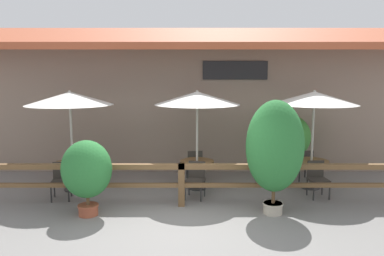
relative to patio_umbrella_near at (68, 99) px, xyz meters
The scene contains 18 objects.
ground_plane 4.21m from the patio_umbrella_near, 38.88° to the right, with size 60.00×60.00×0.00m, color slate.
building_facade 3.34m from the patio_umbrella_near, 34.45° to the left, with size 14.28×1.49×4.23m.
patio_railing 3.39m from the patio_umbrella_near, 22.99° to the right, with size 10.40×0.14×0.95m.
patio_umbrella_near is the anchor object (origin of this frame).
dining_table_near 1.73m from the patio_umbrella_near, 90.00° to the left, with size 0.86×0.86×0.72m.
chair_near_streetside 1.95m from the patio_umbrella_near, 95.47° to the right, with size 0.48×0.48×0.85m.
chair_near_wallside 1.95m from the patio_umbrella_near, 84.44° to the left, with size 0.46×0.46×0.85m.
patio_umbrella_middle 3.11m from the patio_umbrella_near, ahead, with size 2.12×2.12×2.50m.
dining_table_middle 3.55m from the patio_umbrella_near, ahead, with size 0.86×0.86×0.72m.
chair_middle_streetside 3.61m from the patio_umbrella_near, 11.06° to the right, with size 0.51×0.51×0.85m.
chair_middle_wallside 3.65m from the patio_umbrella_near, 15.15° to the left, with size 0.46×0.46×0.85m.
patio_umbrella_far 6.01m from the patio_umbrella_near, ahead, with size 2.12×2.12×2.50m.
dining_table_far 6.26m from the patio_umbrella_near, ahead, with size 0.86×0.86×0.72m.
chair_far_streetside 6.24m from the patio_umbrella_near, ahead, with size 0.46×0.46×0.85m.
chair_far_wallside 6.37m from the patio_umbrella_near, ahead, with size 0.50×0.50×0.85m.
potted_plant_tall_tropical 2.33m from the patio_umbrella_near, 63.93° to the right, with size 1.02×0.92×1.57m.
potted_plant_broad_leaf 5.02m from the patio_umbrella_near, 19.16° to the right, with size 1.18×1.06×2.38m.
potted_plant_entrance_palm 6.00m from the patio_umbrella_near, 13.14° to the left, with size 1.24×1.12×1.76m.
Camera 1 is at (0.23, -6.89, 2.89)m, focal length 35.00 mm.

